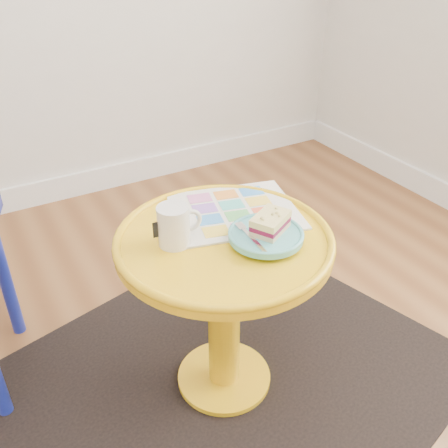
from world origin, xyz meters
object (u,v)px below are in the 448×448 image
side_table (224,284)px  plate (266,236)px  mug (175,224)px  newspaper (235,211)px

side_table → plate: 0.20m
side_table → mug: size_ratio=4.88×
plate → side_table: bearing=139.0°
side_table → plate: (0.08, -0.07, 0.17)m
mug → plate: 0.22m
mug → plate: (0.19, -0.11, -0.04)m
plate → mug: bearing=151.5°
side_table → mug: bearing=162.3°
side_table → mug: 0.23m
side_table → newspaper: size_ratio=1.66×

